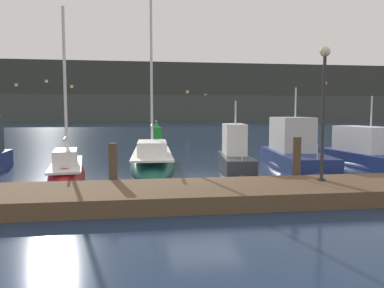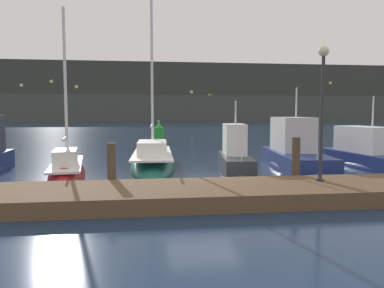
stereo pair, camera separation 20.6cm
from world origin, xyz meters
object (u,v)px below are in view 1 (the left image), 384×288
(motorboat_berth_8, at_px, (370,160))
(sailboat_berth_5, at_px, (152,165))
(motorboat_berth_7, at_px, (294,159))
(channel_buoy, at_px, (156,134))
(motorboat_berth_6, at_px, (235,163))
(sailboat_berth_4, at_px, (67,174))
(dock_lamppost, at_px, (324,92))

(motorboat_berth_8, bearing_deg, sailboat_berth_5, 173.61)
(motorboat_berth_7, relative_size, motorboat_berth_8, 0.98)
(motorboat_berth_8, height_order, channel_buoy, motorboat_berth_8)
(channel_buoy, bearing_deg, motorboat_berth_6, -81.56)
(motorboat_berth_7, bearing_deg, sailboat_berth_4, -174.20)
(motorboat_berth_8, bearing_deg, channel_buoy, 118.85)
(motorboat_berth_6, height_order, motorboat_berth_8, motorboat_berth_8)
(sailboat_berth_4, relative_size, motorboat_berth_6, 1.61)
(motorboat_berth_7, relative_size, dock_lamppost, 1.65)
(sailboat_berth_4, xyz_separation_m, motorboat_berth_8, (13.58, 0.72, 0.21))
(motorboat_berth_7, bearing_deg, motorboat_berth_6, -164.48)
(sailboat_berth_5, bearing_deg, motorboat_berth_6, -25.89)
(motorboat_berth_6, distance_m, channel_buoy, 17.45)
(motorboat_berth_8, height_order, dock_lamppost, dock_lamppost)
(sailboat_berth_4, distance_m, motorboat_berth_7, 10.04)
(sailboat_berth_4, bearing_deg, motorboat_berth_7, 5.80)
(sailboat_berth_4, xyz_separation_m, motorboat_berth_7, (9.98, 1.01, 0.29))
(sailboat_berth_5, distance_m, dock_lamppost, 8.69)
(motorboat_berth_7, relative_size, channel_buoy, 3.64)
(sailboat_berth_4, distance_m, motorboat_berth_6, 6.95)
(channel_buoy, distance_m, dock_lamppost, 22.52)
(sailboat_berth_5, xyz_separation_m, motorboat_berth_6, (3.48, -1.69, 0.22))
(sailboat_berth_4, xyz_separation_m, motorboat_berth_6, (6.94, 0.17, 0.26))
(sailboat_berth_5, xyz_separation_m, dock_lamppost, (4.98, -6.44, 3.03))
(motorboat_berth_7, bearing_deg, motorboat_berth_8, -4.58)
(motorboat_berth_6, relative_size, dock_lamppost, 1.13)
(motorboat_berth_6, height_order, dock_lamppost, dock_lamppost)
(motorboat_berth_7, bearing_deg, sailboat_berth_5, 172.61)
(motorboat_berth_7, xyz_separation_m, dock_lamppost, (-1.54, -5.60, 2.78))
(sailboat_berth_4, xyz_separation_m, channel_buoy, (4.38, 17.42, 0.57))
(sailboat_berth_4, relative_size, motorboat_berth_8, 1.08)
(sailboat_berth_5, relative_size, motorboat_berth_8, 1.40)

